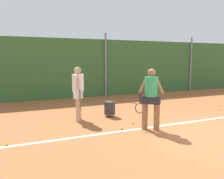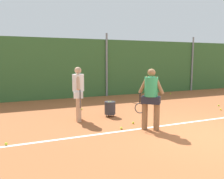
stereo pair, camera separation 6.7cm
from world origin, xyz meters
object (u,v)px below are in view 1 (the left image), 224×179
Objects in this scene: ball_hopper at (110,108)px; tennis_ball_10 at (220,109)px; tennis_ball_0 at (121,128)px; tennis_ball_3 at (169,93)px; player_foreground_near at (151,96)px; player_midcourt at (78,91)px; tennis_ball_9 at (133,123)px; tennis_ball_7 at (6,144)px; tennis_ball_2 at (217,105)px; tennis_ball_4 at (81,109)px.

tennis_ball_10 is at bearing -9.78° from ball_hopper.
tennis_ball_0 and tennis_ball_3 have the same top height.
tennis_ball_0 is at bearing -137.55° from tennis_ball_3.
player_foreground_near reaches higher than tennis_ball_10.
player_midcourt is 25.01× the size of tennis_ball_9.
tennis_ball_9 is at bearing 7.09° from tennis_ball_7.
tennis_ball_7 and tennis_ball_10 have the same top height.
player_foreground_near is 4.63m from tennis_ball_2.
tennis_ball_3 is 1.00× the size of tennis_ball_4.
tennis_ball_2 and tennis_ball_9 have the same top height.
player_midcourt is 5.82m from tennis_ball_2.
tennis_ball_7 is (-2.03, -1.44, -0.89)m from player_midcourt.
player_midcourt is at bearing -108.90° from tennis_ball_4.
tennis_ball_0 is at bearing -147.80° from tennis_ball_9.
tennis_ball_7 is at bearing 37.77° from player_foreground_near.
ball_hopper is 1.48m from tennis_ball_0.
player_foreground_near reaches higher than ball_hopper.
tennis_ball_9 is at bearing -136.51° from tennis_ball_3.
tennis_ball_9 is (0.55, 0.35, 0.00)m from tennis_ball_0.
tennis_ball_2 is (4.24, 1.63, -0.88)m from player_foreground_near.
tennis_ball_9 is at bearing 32.20° from tennis_ball_0.
player_midcourt is 2.64m from tennis_ball_7.
player_foreground_near is at bearing -131.43° from tennis_ball_3.
tennis_ball_0 is at bearing -100.38° from ball_hopper.
tennis_ball_4 is 1.00× the size of tennis_ball_7.
tennis_ball_3 is 1.00× the size of tennis_ball_9.
tennis_ball_2 is at bearing 12.23° from tennis_ball_9.
player_midcourt is 25.01× the size of tennis_ball_3.
tennis_ball_0 and tennis_ball_4 have the same top height.
tennis_ball_7 and tennis_ball_9 have the same top height.
ball_hopper is at bearing -34.24° from player_foreground_near.
ball_hopper is 1.49m from tennis_ball_4.
player_midcourt is 25.01× the size of tennis_ball_0.
tennis_ball_4 is at bearing 96.79° from tennis_ball_0.
tennis_ball_0 is at bearing -165.29° from tennis_ball_2.
tennis_ball_0 is 1.00× the size of tennis_ball_9.
tennis_ball_7 is at bearing -169.99° from tennis_ball_2.
player_foreground_near is at bearing -76.20° from ball_hopper.
tennis_ball_10 is (3.72, 1.06, -0.88)m from player_foreground_near.
tennis_ball_10 is (3.87, 0.38, 0.00)m from tennis_ball_9.
player_foreground_near is 3.97m from tennis_ball_10.
tennis_ball_3 and tennis_ball_10 have the same top height.
tennis_ball_0 is 2.79m from tennis_ball_4.
tennis_ball_0 is 1.00× the size of tennis_ball_4.
ball_hopper is at bearing 170.22° from tennis_ball_10.
tennis_ball_10 is (7.26, 0.80, 0.00)m from tennis_ball_7.
tennis_ball_2 and tennis_ball_4 have the same top height.
player_foreground_near reaches higher than tennis_ball_0.
tennis_ball_7 is at bearing -39.80° from player_midcourt.
ball_hopper is 4.69m from tennis_ball_2.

